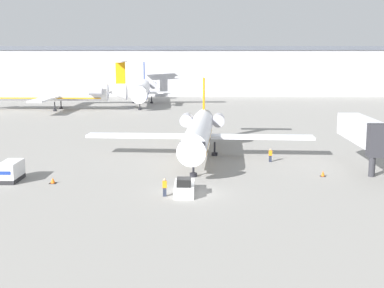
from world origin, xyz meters
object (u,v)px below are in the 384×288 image
(luggage_cart, at_px, (11,171))
(worker_near_tug, at_px, (165,187))
(worker_by_wing, at_px, (270,155))
(airplane_parked_far_right, at_px, (53,92))
(traffic_cone_right, at_px, (323,174))
(traffic_cone_left, at_px, (53,181))
(airplane_main, at_px, (199,131))
(airplane_parked_far_left, at_px, (142,90))
(pushback_tug, at_px, (184,188))
(jet_bridge, at_px, (365,132))

(luggage_cart, height_order, worker_near_tug, luggage_cart)
(worker_by_wing, relative_size, airplane_parked_far_right, 0.05)
(traffic_cone_right, distance_m, airplane_parked_far_right, 81.38)
(worker_by_wing, height_order, traffic_cone_left, worker_by_wing)
(airplane_parked_far_right, bearing_deg, airplane_main, -58.25)
(traffic_cone_left, relative_size, traffic_cone_right, 1.11)
(airplane_main, bearing_deg, worker_near_tug, -99.26)
(luggage_cart, xyz_separation_m, airplane_parked_far_left, (4.62, 84.01, 2.57))
(traffic_cone_left, bearing_deg, luggage_cart, 167.82)
(traffic_cone_right, relative_size, airplane_parked_far_right, 0.02)
(worker_by_wing, distance_m, traffic_cone_right, 9.03)
(airplane_main, height_order, pushback_tug, airplane_main)
(luggage_cart, bearing_deg, airplane_parked_far_right, 101.84)
(airplane_main, height_order, jet_bridge, airplane_main)
(traffic_cone_left, xyz_separation_m, airplane_parked_far_right, (-19.00, 69.55, 3.84))
(worker_by_wing, bearing_deg, traffic_cone_right, -58.41)
(airplane_parked_far_left, bearing_deg, worker_near_tug, -82.48)
(worker_near_tug, xyz_separation_m, airplane_parked_far_left, (-11.86, 89.82, 2.71))
(traffic_cone_right, bearing_deg, worker_near_tug, -153.29)
(airplane_main, height_order, traffic_cone_left, airplane_main)
(luggage_cart, distance_m, airplane_parked_far_left, 84.18)
(pushback_tug, bearing_deg, airplane_parked_far_right, 113.95)
(pushback_tug, distance_m, worker_near_tug, 2.01)
(worker_near_tug, relative_size, worker_by_wing, 1.04)
(worker_near_tug, xyz_separation_m, worker_by_wing, (11.91, 16.05, -0.04))
(traffic_cone_right, distance_m, jet_bridge, 7.34)
(airplane_parked_far_left, relative_size, jet_bridge, 2.65)
(jet_bridge, bearing_deg, worker_near_tug, -152.59)
(pushback_tug, distance_m, worker_by_wing, 18.25)
(airplane_parked_far_left, bearing_deg, pushback_tug, -81.27)
(pushback_tug, xyz_separation_m, worker_by_wing, (10.10, 15.20, 0.22))
(jet_bridge, bearing_deg, airplane_main, 156.74)
(worker_near_tug, relative_size, airplane_parked_far_right, 0.05)
(luggage_cart, bearing_deg, worker_by_wing, 19.83)
(traffic_cone_left, distance_m, airplane_parked_far_right, 72.20)
(airplane_main, distance_m, traffic_cone_left, 21.15)
(airplane_parked_far_left, distance_m, jet_bridge, 85.42)
(luggage_cart, xyz_separation_m, worker_near_tug, (16.48, -5.81, -0.14))
(traffic_cone_right, height_order, airplane_parked_far_left, airplane_parked_far_left)
(traffic_cone_left, xyz_separation_m, jet_bridge, (33.73, 6.54, 4.16))
(pushback_tug, distance_m, luggage_cart, 18.95)
(jet_bridge, bearing_deg, airplane_parked_far_right, 129.93)
(traffic_cone_left, xyz_separation_m, traffic_cone_right, (28.47, 3.56, 0.01))
(traffic_cone_left, relative_size, airplane_parked_far_right, 0.02)
(airplane_parked_far_left, xyz_separation_m, airplane_parked_far_right, (-18.99, -15.46, 0.51))
(traffic_cone_left, bearing_deg, jet_bridge, 10.98)
(luggage_cart, height_order, airplane_parked_far_right, airplane_parked_far_right)
(luggage_cart, relative_size, traffic_cone_left, 5.40)
(airplane_parked_far_left, bearing_deg, traffic_cone_left, -89.99)
(traffic_cone_left, bearing_deg, pushback_tug, -16.17)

